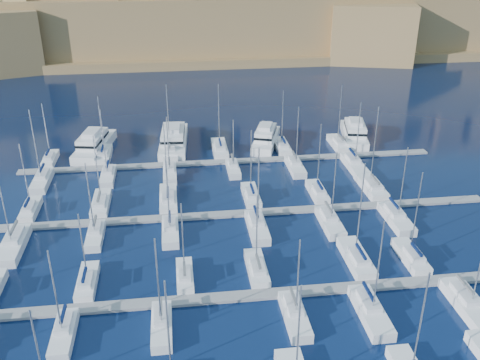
{
  "coord_description": "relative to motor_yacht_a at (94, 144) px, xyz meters",
  "views": [
    {
      "loc": [
        -10.85,
        -67.78,
        43.77
      ],
      "look_at": [
        -1.38,
        6.0,
        8.35
      ],
      "focal_mm": 40.0,
      "sensor_mm": 36.0,
      "label": 1
    }
  ],
  "objects": [
    {
      "name": "ground",
      "position": [
        28.31,
        -41.6,
        -1.73
      ],
      "size": [
        600.0,
        600.0,
        0.0
      ],
      "primitive_type": "plane",
      "color": "black",
      "rests_on": "ground"
    },
    {
      "name": "pontoon_mid_near",
      "position": [
        28.31,
        -53.6,
        -1.53
      ],
      "size": [
        84.0,
        2.0,
        0.4
      ],
      "primitive_type": "cube",
      "color": "slate",
      "rests_on": "ground"
    },
    {
      "name": "pontoon_mid_far",
      "position": [
        28.31,
        -31.6,
        -1.53
      ],
      "size": [
        84.0,
        2.0,
        0.4
      ],
      "primitive_type": "cube",
      "color": "slate",
      "rests_on": "ground"
    },
    {
      "name": "pontoon_far",
      "position": [
        28.31,
        -9.6,
        -1.53
      ],
      "size": [
        84.0,
        2.0,
        0.4
      ],
      "primitive_type": "cube",
      "color": "slate",
      "rests_on": "ground"
    },
    {
      "name": "sailboat_13",
      "position": [
        4.63,
        -48.62,
        -1.02
      ],
      "size": [
        2.45,
        8.16,
        11.12
      ],
      "color": "silver",
      "rests_on": "ground"
    },
    {
      "name": "sailboat_14",
      "position": [
        17.64,
        -48.96,
        -1.01
      ],
      "size": [
        2.24,
        7.47,
        11.96
      ],
      "color": "silver",
      "rests_on": "ground"
    },
    {
      "name": "sailboat_15",
      "position": [
        27.64,
        -48.48,
        -1.0
      ],
      "size": [
        2.53,
        8.44,
        12.25
      ],
      "color": "silver",
      "rests_on": "ground"
    },
    {
      "name": "sailboat_16",
      "position": [
        42.21,
        -47.79,
        -0.96
      ],
      "size": [
        2.96,
        9.85,
        15.65
      ],
      "color": "silver",
      "rests_on": "ground"
    },
    {
      "name": "sailboat_17",
      "position": [
        50.17,
        -48.38,
        -0.98
      ],
      "size": [
        2.6,
        8.66,
        14.14
      ],
      "color": "silver",
      "rests_on": "ground"
    },
    {
      "name": "sailboat_19",
      "position": [
        3.21,
        -58.52,
        -1.0
      ],
      "size": [
        2.42,
        8.06,
        12.81
      ],
      "color": "silver",
      "rests_on": "ground"
    },
    {
      "name": "sailboat_20",
      "position": [
        14.56,
        -58.55,
        -0.99
      ],
      "size": [
        2.44,
        8.12,
        13.43
      ],
      "color": "silver",
      "rests_on": "ground"
    },
    {
      "name": "sailboat_21",
      "position": [
        30.71,
        -58.79,
        -1.0
      ],
      "size": [
        2.58,
        8.61,
        12.17
      ],
      "color": "silver",
      "rests_on": "ground"
    },
    {
      "name": "sailboat_22",
      "position": [
        40.16,
        -59.27,
        -0.98
      ],
      "size": [
        2.87,
        9.58,
        14.16
      ],
      "color": "silver",
      "rests_on": "ground"
    },
    {
      "name": "sailboat_23",
      "position": [
        52.79,
        -59.54,
        -0.97
      ],
      "size": [
        3.04,
        10.13,
        14.46
      ],
      "color": "silver",
      "rests_on": "ground"
    },
    {
      "name": "sailboat_24",
      "position": [
        -7.45,
        -26.68,
        -1.0
      ],
      "size": [
        2.41,
        8.05,
        12.63
      ],
      "color": "silver",
      "rests_on": "ground"
    },
    {
      "name": "sailboat_25",
      "position": [
        4.09,
        -26.04,
        -0.99
      ],
      "size": [
        2.8,
        9.34,
        13.23
      ],
      "color": "silver",
      "rests_on": "ground"
    },
    {
      "name": "sailboat_26",
      "position": [
        15.57,
        -25.78,
        -0.97
      ],
      "size": [
        2.96,
        9.88,
        14.69
      ],
      "color": "silver",
      "rests_on": "ground"
    },
    {
      "name": "sailboat_27",
      "position": [
        30.1,
        -26.36,
        -0.99
      ],
      "size": [
        2.61,
        8.7,
        13.08
      ],
      "color": "silver",
      "rests_on": "ground"
    },
    {
      "name": "sailboat_28",
      "position": [
        42.1,
        -26.51,
        -0.99
      ],
      "size": [
        2.52,
        8.39,
        13.68
      ],
      "color": "silver",
      "rests_on": "ground"
    },
    {
      "name": "sailboat_29",
      "position": [
        52.43,
        -25.49,
        -0.95
      ],
      "size": [
        3.14,
        10.46,
        16.01
      ],
      "color": "silver",
      "rests_on": "ground"
    },
    {
      "name": "sailboat_30",
      "position": [
        -7.51,
        -37.73,
        -0.95
      ],
      "size": [
        3.16,
        10.53,
        16.94
      ],
      "color": "silver",
      "rests_on": "ground"
    },
    {
      "name": "sailboat_31",
      "position": [
        4.33,
        -36.46,
        -1.0
      ],
      "size": [
        2.38,
        7.94,
        13.33
      ],
      "color": "silver",
      "rests_on": "ground"
    },
    {
      "name": "sailboat_32",
      "position": [
        15.8,
        -36.75,
        -0.99
      ],
      "size": [
        2.56,
        8.52,
        13.46
      ],
      "color": "silver",
      "rests_on": "ground"
    },
    {
      "name": "sailboat_33",
      "position": [
        29.47,
        -37.18,
        -0.97
      ],
      "size": [
        2.82,
        9.41,
        14.75
      ],
      "color": "silver",
      "rests_on": "ground"
    },
    {
      "name": "sailboat_34",
      "position": [
        41.34,
        -37.12,
        -0.99
      ],
      "size": [
        2.78,
        9.28,
        13.42
      ],
      "color": "silver",
      "rests_on": "ground"
    },
    {
      "name": "sailboat_35",
      "position": [
        52.37,
        -37.35,
        -0.98
      ],
      "size": [
        2.93,
        9.76,
        13.72
      ],
      "color": "silver",
      "rests_on": "ground"
    },
    {
      "name": "sailboat_36",
      "position": [
        -8.31,
        -4.82,
        -1.0
      ],
      "size": [
        2.33,
        7.76,
        12.63
      ],
      "color": "silver",
      "rests_on": "ground"
    },
    {
      "name": "sailboat_37",
      "position": [
        2.45,
        -4.16,
        -0.99
      ],
      "size": [
        2.73,
        9.1,
        13.42
      ],
      "color": "silver",
      "rests_on": "ground"
    },
    {
      "name": "sailboat_38",
      "position": [
        16.09,
        -3.53,
        -0.96
      ],
      "size": [
        3.11,
        10.38,
        15.23
      ],
      "color": "silver",
      "rests_on": "ground"
    },
    {
      "name": "sailboat_39",
      "position": [
        26.64,
        -3.72,
        -0.97
      ],
      "size": [
        3.0,
        10.0,
        14.94
      ],
      "color": "silver",
      "rests_on": "ground"
    },
    {
      "name": "sailboat_40",
      "position": [
        40.13,
        -4.15,
        -0.99
      ],
      "size": [
        2.74,
        9.12,
        13.26
      ],
      "color": "silver",
      "rests_on": "ground"
    },
    {
      "name": "sailboat_41",
      "position": [
        52.65,
        -4.14,
        -0.98
      ],
      "size": [
        2.74,
        9.15,
        14.07
      ],
      "color": "silver",
      "rests_on": "ground"
    },
    {
      "name": "sailboat_42",
      "position": [
        -7.84,
        -15.16,
        -0.97
      ],
      "size": [
        2.81,
        9.35,
        15.02
      ],
      "color": "silver",
      "rests_on": "ground"
    },
    {
      "name": "sailboat_43",
      "position": [
        4.23,
        -14.7,
        -0.98
      ],
      "size": [
        2.53,
        8.43,
        14.4
      ],
      "color": "silver",
      "rests_on": "ground"
    },
    {
      "name": "sailboat_44",
      "position": [
        15.94,
        -14.7,
        -1.0
      ],
      "size": [
        2.53,
        8.43,
        12.52
      ],
      "color": "silver",
      "rests_on": "ground"
    },
    {
      "name": "sailboat_45",
      "position": [
        28.31,
        -14.31,
        -1.02
      ],
      "size": [
        2.29,
        7.62,
        11.25
      ],
      "color": "silver",
      "rests_on": "ground"
    },
    {
      "name": "sailboat_46",
      "position": [
        40.63,
        -14.9,
        -0.99
      ],
      "size": [
        2.65,
        8.84,
        13.5
      ],
      "color": "silver",
      "rests_on": "ground"
    },
    {
      "name": "sailboat_47",
      "position": [
        52.5,
        -15.37,
        -0.98
      ],
      "size": [
        2.94,
        9.78,
        14.04
      ],
      "color": "silver",
      "rests_on": "ground"
    },
    {
      "name": "motor_yacht_a",
      "position": [
        0.0,
        0.0,
        0.0
      ],
      "size": [
        8.04,
        17.48,
        5.25
      ],
      "color": "silver",
      "rests_on": "ground"
    },
    {
      "name": "motor_yacht_b",
      "position": [
        16.93,
        0.81,
        0.0
      ],
      "size": [
        6.79,
        18.87,
        5.25
      ],
      "color": "silver",
      "rests_on": "ground"
    },
    {
      "name": "motor_yacht_c",
      "position": [
        37.08,
        -1.05,
        -0.0
      ],
      "size": [
        8.78,
        15.27,
        5.25
      ],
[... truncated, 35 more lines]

